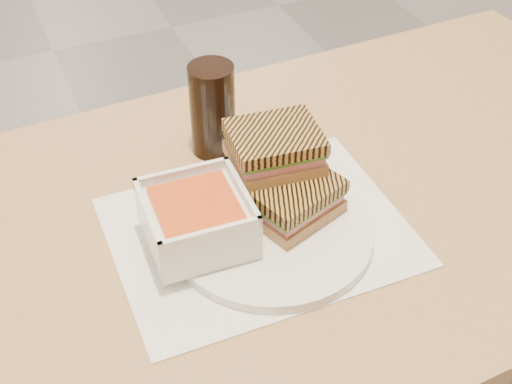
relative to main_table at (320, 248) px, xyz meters
name	(u,v)px	position (x,y,z in m)	size (l,w,h in m)	color
main_table	(320,248)	(0.00, 0.00, 0.00)	(1.22, 0.74, 0.75)	tan
tray_liner	(259,231)	(-0.12, -0.04, 0.12)	(0.39, 0.31, 0.00)	white
plate	(272,232)	(-0.11, -0.05, 0.12)	(0.27, 0.27, 0.01)	white
soup_bowl	(197,220)	(-0.20, -0.03, 0.16)	(0.14, 0.14, 0.07)	white
panini_lower	(293,198)	(-0.07, -0.04, 0.16)	(0.14, 0.13, 0.05)	tan
panini_upper	(275,148)	(-0.08, 0.01, 0.21)	(0.13, 0.11, 0.05)	tan
cola_glass	(213,110)	(-0.11, 0.16, 0.19)	(0.07, 0.07, 0.14)	black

